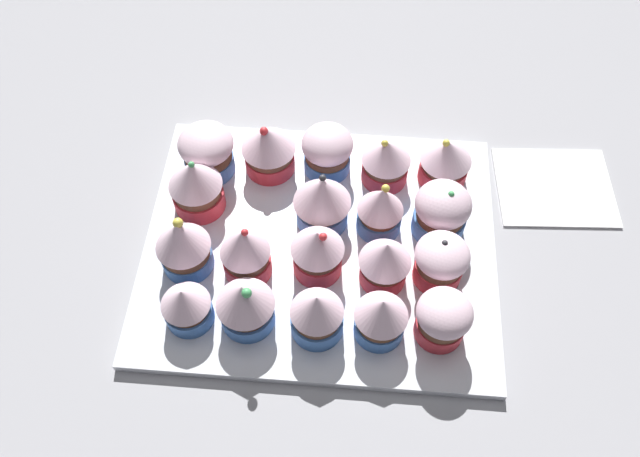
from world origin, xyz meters
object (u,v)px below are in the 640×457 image
Objects in this scene: cupcake_1 at (245,303)px; cupcake_7 at (320,251)px; cupcake_18 at (445,161)px; napkin at (555,186)px; cupcake_5 at (183,245)px; cupcake_9 at (441,261)px; cupcake_13 at (441,211)px; cupcake_17 at (386,160)px; cupcake_14 at (207,151)px; cupcake_0 at (186,305)px; cupcake_8 at (385,261)px; cupcake_3 at (381,316)px; cupcake_10 at (196,185)px; cupcake_11 at (324,201)px; cupcake_15 at (269,148)px; cupcake_16 at (328,150)px; cupcake_4 at (443,318)px; cupcake_12 at (380,209)px; cupcake_6 at (245,252)px; cupcake_2 at (317,313)px.

cupcake_7 is (7.20, 6.93, -0.00)cm from cupcake_1.
napkin is (14.36, 0.51, -4.33)cm from cupcake_18.
cupcake_5 is 1.24× the size of cupcake_9.
cupcake_17 is at bearing 132.44° from cupcake_13.
cupcake_5 is at bearing -160.81° from napkin.
cupcake_5 is 13.79cm from cupcake_14.
cupcake_7 is at bearing -135.04° from cupcake_18.
cupcake_5 is 28.16cm from cupcake_9.
cupcake_0 is 21.64cm from cupcake_8.
cupcake_13 reaches higher than cupcake_0.
cupcake_3 is 0.88× the size of cupcake_10.
cupcake_8 is 26.63cm from napkin.
cupcake_11 reaches higher than cupcake_9.
cupcake_11 reaches higher than cupcake_15.
cupcake_3 is 0.94× the size of cupcake_13.
cupcake_16 is (15.00, 6.94, -0.56)cm from cupcake_10.
cupcake_18 is (6.95, 14.75, -0.37)cm from cupcake_8.
cupcake_3 is at bearing -56.19° from cupcake_15.
cupcake_15 reaches higher than cupcake_8.
cupcake_12 reaches higher than cupcake_4.
cupcake_12 is at bearing 26.00° from cupcake_6.
cupcake_9 is 14.89cm from cupcake_17.
cupcake_0 is at bearing -86.44° from cupcake_14.
cupcake_9 is 0.90× the size of cupcake_13.
cupcake_4 is 0.87× the size of cupcake_13.
cupcake_12 reaches higher than cupcake_16.
cupcake_8 is at bearing -20.65° from cupcake_10.
cupcake_4 is 1.00× the size of cupcake_16.
cupcake_3 is 1.07× the size of cupcake_4.
cupcake_2 is 19.06cm from cupcake_13.
cupcake_12 reaches higher than cupcake_3.
cupcake_12 is at bearing 95.60° from cupcake_8.
cupcake_0 is at bearing -146.18° from cupcake_12.
cupcake_16 is at bearing 179.91° from napkin.
cupcake_12 is 23.98cm from napkin.
cupcake_8 is at bearing -32.49° from cupcake_14.
cupcake_10 is 10.08cm from cupcake_15.
cupcake_8 is 16.93cm from cupcake_16.
cupcake_4 is at bearing -12.48° from cupcake_5.
cupcake_15 is (-14.47, 14.83, -0.15)cm from cupcake_8.
cupcake_6 is at bearing 157.28° from cupcake_3.
cupcake_10 and cupcake_11 have the same top height.
cupcake_9 reaches higher than cupcake_16.
cupcake_12 is 15.93cm from cupcake_15.
cupcake_8 is at bearing 44.31° from cupcake_2.
cupcake_9 is (6.07, 0.71, -0.41)cm from cupcake_8.
cupcake_9 is (20.39, 6.94, -0.53)cm from cupcake_1.
cupcake_6 reaches higher than cupcake_16.
cupcake_4 is (26.77, 0.41, 0.33)cm from cupcake_0.
napkin is at bearing 1.75° from cupcake_14.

